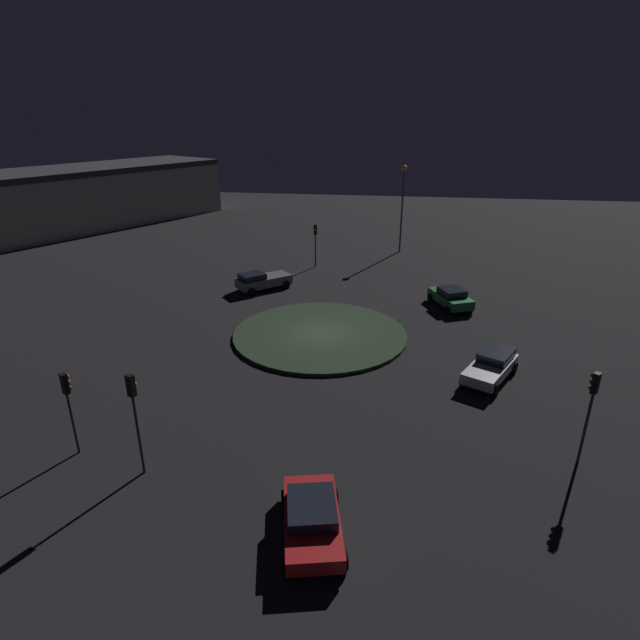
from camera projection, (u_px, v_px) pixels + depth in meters
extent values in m
plane|color=black|center=(320.00, 336.00, 33.63)|extent=(118.27, 118.27, 0.00)
cylinder|color=#263823|center=(320.00, 334.00, 33.59)|extent=(11.31, 11.31, 0.21)
cube|color=slate|center=(264.00, 281.00, 42.11)|extent=(4.49, 4.30, 0.73)
cube|color=black|center=(252.00, 276.00, 41.36)|extent=(2.47, 2.44, 0.44)
cylinder|color=black|center=(276.00, 279.00, 43.76)|extent=(0.62, 0.59, 0.63)
cylinder|color=black|center=(286.00, 285.00, 42.36)|extent=(0.62, 0.59, 0.63)
cylinder|color=black|center=(242.00, 286.00, 42.13)|extent=(0.62, 0.59, 0.63)
cylinder|color=black|center=(252.00, 292.00, 40.74)|extent=(0.62, 0.59, 0.63)
cube|color=silver|center=(490.00, 369.00, 28.00)|extent=(3.52, 4.51, 0.58)
cube|color=black|center=(496.00, 355.00, 28.39)|extent=(2.37, 2.60, 0.48)
cylinder|color=black|center=(496.00, 389.00, 26.51)|extent=(0.52, 0.71, 0.69)
cylinder|color=black|center=(463.00, 379.00, 27.48)|extent=(0.52, 0.71, 0.69)
cylinder|color=black|center=(514.00, 368.00, 28.73)|extent=(0.52, 0.71, 0.69)
cylinder|color=black|center=(483.00, 359.00, 29.71)|extent=(0.52, 0.71, 0.69)
cube|color=red|center=(312.00, 521.00, 17.71)|extent=(2.75, 4.40, 0.56)
cube|color=black|center=(312.00, 508.00, 17.60)|extent=(2.07, 2.35, 0.43)
cylinder|color=black|center=(284.00, 499.00, 19.11)|extent=(0.36, 0.68, 0.65)
cylinder|color=black|center=(335.00, 496.00, 19.24)|extent=(0.36, 0.68, 0.65)
cylinder|color=black|center=(285.00, 563.00, 16.40)|extent=(0.36, 0.68, 0.65)
cylinder|color=black|center=(344.00, 560.00, 16.53)|extent=(0.36, 0.68, 0.65)
cube|color=#1E7238|center=(450.00, 298.00, 38.33)|extent=(3.25, 4.29, 0.69)
cube|color=black|center=(452.00, 292.00, 38.00)|extent=(2.20, 2.31, 0.46)
cylinder|color=black|center=(471.00, 308.00, 37.44)|extent=(0.45, 0.64, 0.60)
cylinder|color=black|center=(448.00, 311.00, 36.99)|extent=(0.45, 0.64, 0.60)
cylinder|color=black|center=(452.00, 296.00, 39.94)|extent=(0.45, 0.64, 0.60)
cylinder|color=black|center=(430.00, 298.00, 39.48)|extent=(0.45, 0.64, 0.60)
cylinder|color=#2D2D2D|center=(315.00, 251.00, 47.77)|extent=(0.12, 0.12, 3.06)
cube|color=black|center=(315.00, 230.00, 47.01)|extent=(0.33, 0.27, 0.90)
sphere|color=#3F0C0C|center=(315.00, 227.00, 46.78)|extent=(0.20, 0.20, 0.20)
sphere|color=yellow|center=(315.00, 230.00, 46.88)|extent=(0.20, 0.20, 0.20)
sphere|color=#0F3819|center=(315.00, 233.00, 46.98)|extent=(0.20, 0.20, 0.20)
cylinder|color=#2D2D2D|center=(73.00, 424.00, 21.67)|extent=(0.12, 0.12, 2.93)
cube|color=black|center=(65.00, 384.00, 20.94)|extent=(0.37, 0.34, 0.90)
sphere|color=red|center=(67.00, 377.00, 20.94)|extent=(0.20, 0.20, 0.20)
sphere|color=#4C380F|center=(68.00, 382.00, 21.04)|extent=(0.20, 0.20, 0.20)
sphere|color=#0F3819|center=(69.00, 388.00, 21.14)|extent=(0.20, 0.20, 0.20)
cylinder|color=#2D2D2D|center=(585.00, 428.00, 21.00)|extent=(0.12, 0.12, 3.31)
cube|color=black|center=(596.00, 383.00, 20.20)|extent=(0.36, 0.37, 0.90)
sphere|color=#3F0C0C|center=(593.00, 376.00, 20.20)|extent=(0.20, 0.20, 0.20)
sphere|color=#4C380F|center=(592.00, 382.00, 20.30)|extent=(0.20, 0.20, 0.20)
sphere|color=#1EE53F|center=(591.00, 388.00, 20.41)|extent=(0.20, 0.20, 0.20)
cylinder|color=#2D2D2D|center=(139.00, 435.00, 20.32)|extent=(0.12, 0.12, 3.59)
cube|color=black|center=(131.00, 386.00, 19.47)|extent=(0.36, 0.31, 0.90)
sphere|color=#3F0C0C|center=(133.00, 378.00, 19.48)|extent=(0.20, 0.20, 0.20)
sphere|color=yellow|center=(134.00, 384.00, 19.59)|extent=(0.20, 0.20, 0.20)
sphere|color=#0F3819|center=(135.00, 390.00, 19.69)|extent=(0.20, 0.20, 0.20)
cylinder|color=#4C4C51|center=(402.00, 212.00, 51.83)|extent=(0.18, 0.18, 8.21)
sphere|color=#F9D166|center=(404.00, 168.00, 50.20)|extent=(0.57, 0.57, 0.57)
cube|color=#ADA893|center=(76.00, 201.00, 63.18)|extent=(27.38, 37.93, 6.47)
cube|color=#333338|center=(71.00, 171.00, 61.82)|extent=(27.38, 37.93, 0.70)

